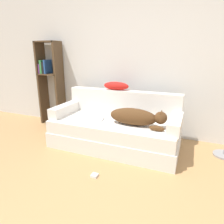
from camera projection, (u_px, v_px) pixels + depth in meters
wall_back at (146, 52)px, 3.12m from camera, size 6.93×0.06×2.70m
couch at (114, 133)px, 2.92m from camera, size 1.82×0.84×0.40m
couch_backrest at (123, 102)px, 3.12m from camera, size 1.78×0.15×0.37m
couch_arm_left at (65, 109)px, 3.14m from camera, size 0.15×0.65×0.15m
couch_arm_right at (176, 123)px, 2.53m from camera, size 0.15×0.65×0.15m
dog at (136, 117)px, 2.63m from camera, size 0.77×0.25×0.24m
laptop at (91, 119)px, 2.90m from camera, size 0.38×0.26×0.02m
throw_pillow at (116, 86)px, 3.10m from camera, size 0.41×0.14×0.13m
bookshelf at (50, 78)px, 3.74m from camera, size 0.44×0.26×1.53m
power_adapter at (95, 175)px, 2.24m from camera, size 0.07×0.07×0.03m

